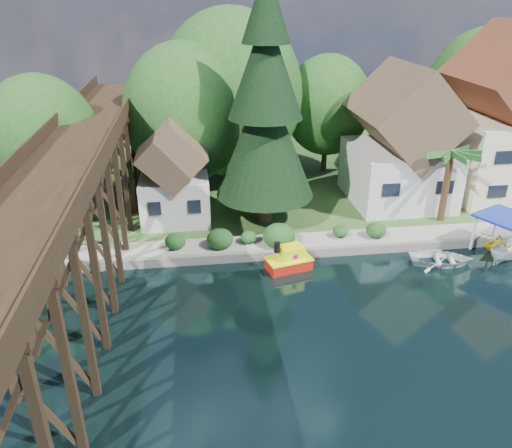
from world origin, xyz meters
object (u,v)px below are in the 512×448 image
Objects in this scene: shed at (174,177)px; boat_yellow at (501,242)px; house_center at (505,125)px; tugboat at (289,260)px; trestle_bridge at (77,212)px; boat_canopy at (511,243)px; palm_tree at (451,155)px; house_left at (401,145)px; boat_white_a at (442,258)px; conifer at (265,109)px.

boat_yellow is at bearing -18.55° from shed.
tugboat is (-19.72, -9.87, -5.79)m from house_center.
boat_yellow is (14.83, 0.45, 0.08)m from tugboat.
trestle_bridge reaches higher than tugboat.
trestle_bridge is 27.57m from boat_yellow.
palm_tree is at bearing 110.47° from boat_canopy.
house_left is at bearing 111.78° from boat_canopy.
conifer is at bearing 67.82° from boat_white_a.
tugboat reaches higher than boat_yellow.
tugboat is 14.76m from boat_canopy.
palm_tree is 1.08× the size of boat_canopy.
trestle_bridge is 5.63× the size of shed.
boat_canopy is at bearing -68.22° from house_left.
house_left is 1.40× the size of shed.
tugboat is at bearing 6.77° from trestle_bridge.
tugboat is at bearing -138.84° from house_left.
palm_tree is (24.93, 6.37, 0.27)m from trestle_bridge.
conifer is at bearing -11.50° from shed.
boat_yellow is at bearing -63.91° from palm_tree.
boat_yellow is (-4.89, -9.42, -5.71)m from house_center.
house_center is 20.81m from conifer.
conifer is at bearing 34.48° from trestle_bridge.
trestle_bridge is 2.51× the size of conifer.
boat_yellow is (15.49, -6.07, -8.26)m from conifer.
boat_white_a is (-9.63, -10.50, -5.99)m from house_center.
house_left reaches higher than boat_canopy.
palm_tree is 14.45m from tugboat.
house_center is at bearing 35.05° from palm_tree.
house_left is at bearing 4.77° from shed.
house_left reaches higher than shed.
boat_canopy is at bearing -69.53° from palm_tree.
tugboat is (12.28, 1.46, -4.72)m from trestle_bridge.
house_left is 10.78m from boat_yellow.
shed is 0.45× the size of conifer.
palm_tree is (1.93, -4.46, 0.48)m from house_left.
trestle_bridge is at bearing -178.36° from boat_canopy.
shed is at bearing 67.40° from boat_yellow.
trestle_bridge reaches higher than boat_yellow.
palm_tree is 7.40m from boat_canopy.
boat_white_a is (-0.63, -10.00, -4.71)m from house_left.
house_left is 0.63× the size of conifer.
conifer is 5.53× the size of tugboat.
house_center is at bearing 64.73° from boat_canopy.
conifer is (-11.38, -2.85, 3.83)m from house_left.
house_left is 11.07m from boat_white_a.
trestle_bridge is 8.16× the size of boat_canopy.
palm_tree is (19.93, -2.96, 1.79)m from shed.
house_left is 2.03× the size of boat_canopy.
tugboat is at bearing 97.89° from boat_white_a.
trestle_bridge is at bearing -118.19° from shed.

